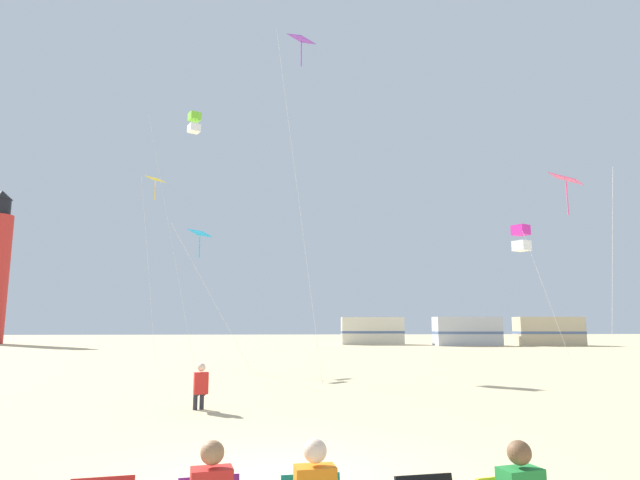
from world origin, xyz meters
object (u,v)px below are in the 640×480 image
kite_diamond_gold (155,187)px  rv_van_cream (372,331)px  kite_diamond_cyan (201,238)px  kite_box_magenta (521,238)px  kite_box_lime (194,123)px  kite_flyer_standing (200,386)px  rv_van_silver (467,331)px  rv_van_tan (549,331)px  kite_diamond_violet (301,55)px  kite_diamond_rainbow (568,186)px

kite_diamond_gold → rv_van_cream: 31.97m
kite_diamond_cyan → kite_box_magenta: 14.65m
kite_diamond_gold → kite_box_lime: kite_box_lime is taller
kite_flyer_standing → kite_diamond_gold: (-5.24, 16.02, 9.16)m
kite_box_lime → rv_van_silver: bearing=44.0°
rv_van_silver → rv_van_tan: size_ratio=0.98×
kite_flyer_standing → rv_van_cream: 43.51m
kite_diamond_cyan → kite_box_magenta: size_ratio=1.03×
kite_diamond_violet → kite_box_lime: 10.86m
kite_diamond_cyan → kite_box_lime: (-1.22, 4.07, 7.27)m
kite_diamond_gold → rv_van_tan: size_ratio=1.59×
kite_diamond_rainbow → kite_box_lime: bearing=137.1°
rv_van_silver → kite_diamond_rainbow: bearing=-103.6°
kite_box_lime → kite_diamond_gold: bearing=169.6°
kite_diamond_cyan → rv_van_tan: (30.37, 26.39, -4.78)m
kite_diamond_gold → kite_box_magenta: kite_diamond_gold is taller
kite_flyer_standing → rv_van_cream: size_ratio=0.18×
rv_van_cream → kite_diamond_violet: bearing=-100.6°
rv_van_cream → rv_van_tan: size_ratio=1.00×
kite_diamond_gold → kite_diamond_violet: 12.80m
kite_diamond_violet → kite_box_lime: bearing=122.2°
rv_van_cream → kite_box_magenta: bearing=-85.0°
kite_box_lime → rv_van_cream: 32.42m
kite_diamond_gold → kite_box_lime: bearing=-10.4°
kite_box_lime → kite_diamond_violet: bearing=-57.8°
kite_flyer_standing → kite_diamond_violet: size_ratio=0.08×
kite_diamond_gold → kite_diamond_cyan: 6.64m
kite_diamond_violet → rv_van_silver: (17.59, 31.72, -11.55)m
kite_flyer_standing → kite_diamond_gold: size_ratio=0.11×
kite_flyer_standing → rv_van_cream: (11.44, 41.97, 0.78)m
kite_diamond_violet → rv_van_silver: size_ratio=2.15×
kite_diamond_violet → kite_box_lime: size_ratio=0.99×
kite_diamond_gold → rv_van_tan: (33.70, 21.93, -8.39)m
rv_van_cream → rv_van_silver: same height
kite_box_magenta → kite_diamond_cyan: bearing=168.4°
kite_box_lime → rv_van_cream: kite_box_lime is taller
kite_diamond_cyan → rv_van_cream: (13.35, 30.41, -4.78)m
kite_diamond_rainbow → rv_van_tan: kite_diamond_rainbow is taller
kite_diamond_violet → rv_van_cream: 38.38m
kite_diamond_rainbow → rv_van_tan: (17.28, 35.60, -5.14)m
kite_diamond_gold → rv_van_tan: 41.07m
kite_box_magenta → rv_van_cream: 33.66m
kite_diamond_violet → kite_diamond_rainbow: bearing=-25.6°
kite_diamond_cyan → kite_diamond_rainbow: size_ratio=0.95×
rv_van_cream → kite_diamond_rainbow: bearing=-87.1°
rv_van_tan → kite_diamond_gold: bearing=-143.5°
kite_flyer_standing → kite_diamond_cyan: bearing=-96.5°
kite_diamond_gold → kite_box_magenta: (17.68, -7.40, -3.94)m
kite_flyer_standing → rv_van_silver: bearing=-133.8°
kite_box_magenta → rv_van_silver: kite_box_magenta is taller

